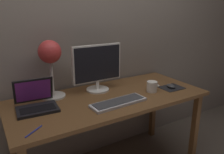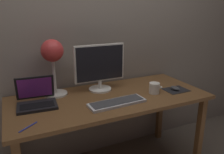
{
  "view_description": "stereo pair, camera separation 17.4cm",
  "coord_description": "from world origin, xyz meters",
  "px_view_note": "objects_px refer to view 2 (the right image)",
  "views": [
    {
      "loc": [
        -0.86,
        -1.47,
        1.44
      ],
      "look_at": [
        -0.0,
        -0.05,
        0.92
      ],
      "focal_mm": 36.11,
      "sensor_mm": 36.0,
      "label": 1
    },
    {
      "loc": [
        -0.71,
        -1.55,
        1.44
      ],
      "look_at": [
        -0.0,
        -0.05,
        0.92
      ],
      "focal_mm": 36.11,
      "sensor_mm": 36.0,
      "label": 2
    }
  ],
  "objects_px": {
    "laptop": "(36,97)",
    "mouse": "(175,88)",
    "pen": "(28,127)",
    "monitor": "(100,66)",
    "desk_lamp": "(53,55)",
    "coffee_mug": "(154,88)",
    "keyboard_main": "(117,103)"
  },
  "relations": [
    {
      "from": "coffee_mug",
      "to": "desk_lamp",
      "type": "bearing_deg",
      "value": 157.44
    },
    {
      "from": "mouse",
      "to": "coffee_mug",
      "type": "distance_m",
      "value": 0.2
    },
    {
      "from": "monitor",
      "to": "keyboard_main",
      "type": "bearing_deg",
      "value": -89.8
    },
    {
      "from": "keyboard_main",
      "to": "desk_lamp",
      "type": "bearing_deg",
      "value": 134.35
    },
    {
      "from": "coffee_mug",
      "to": "monitor",
      "type": "bearing_deg",
      "value": 145.58
    },
    {
      "from": "keyboard_main",
      "to": "pen",
      "type": "height_order",
      "value": "keyboard_main"
    },
    {
      "from": "monitor",
      "to": "laptop",
      "type": "distance_m",
      "value": 0.57
    },
    {
      "from": "desk_lamp",
      "to": "laptop",
      "type": "bearing_deg",
      "value": -140.39
    },
    {
      "from": "monitor",
      "to": "desk_lamp",
      "type": "bearing_deg",
      "value": 172.06
    },
    {
      "from": "pen",
      "to": "monitor",
      "type": "bearing_deg",
      "value": 33.29
    },
    {
      "from": "monitor",
      "to": "coffee_mug",
      "type": "height_order",
      "value": "monitor"
    },
    {
      "from": "mouse",
      "to": "pen",
      "type": "relative_size",
      "value": 0.69
    },
    {
      "from": "pen",
      "to": "keyboard_main",
      "type": "bearing_deg",
      "value": 7.49
    },
    {
      "from": "keyboard_main",
      "to": "mouse",
      "type": "relative_size",
      "value": 4.65
    },
    {
      "from": "keyboard_main",
      "to": "monitor",
      "type": "bearing_deg",
      "value": 90.2
    },
    {
      "from": "pen",
      "to": "desk_lamp",
      "type": "bearing_deg",
      "value": 61.1
    },
    {
      "from": "keyboard_main",
      "to": "coffee_mug",
      "type": "height_order",
      "value": "coffee_mug"
    },
    {
      "from": "coffee_mug",
      "to": "mouse",
      "type": "bearing_deg",
      "value": -6.42
    },
    {
      "from": "keyboard_main",
      "to": "mouse",
      "type": "bearing_deg",
      "value": 4.64
    },
    {
      "from": "desk_lamp",
      "to": "mouse",
      "type": "bearing_deg",
      "value": -19.41
    },
    {
      "from": "keyboard_main",
      "to": "laptop",
      "type": "height_order",
      "value": "laptop"
    },
    {
      "from": "mouse",
      "to": "pen",
      "type": "distance_m",
      "value": 1.23
    },
    {
      "from": "coffee_mug",
      "to": "pen",
      "type": "distance_m",
      "value": 1.04
    },
    {
      "from": "monitor",
      "to": "pen",
      "type": "xyz_separation_m",
      "value": [
        -0.64,
        -0.42,
        -0.21
      ]
    },
    {
      "from": "coffee_mug",
      "to": "laptop",
      "type": "bearing_deg",
      "value": 169.14
    },
    {
      "from": "desk_lamp",
      "to": "pen",
      "type": "bearing_deg",
      "value": -118.9
    },
    {
      "from": "monitor",
      "to": "laptop",
      "type": "bearing_deg",
      "value": -171.04
    },
    {
      "from": "laptop",
      "to": "pen",
      "type": "distance_m",
      "value": 0.35
    },
    {
      "from": "keyboard_main",
      "to": "desk_lamp",
      "type": "height_order",
      "value": "desk_lamp"
    },
    {
      "from": "mouse",
      "to": "coffee_mug",
      "type": "xyz_separation_m",
      "value": [
        -0.2,
        0.02,
        0.03
      ]
    },
    {
      "from": "pen",
      "to": "laptop",
      "type": "bearing_deg",
      "value": 74.42
    },
    {
      "from": "laptop",
      "to": "mouse",
      "type": "height_order",
      "value": "laptop"
    }
  ]
}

